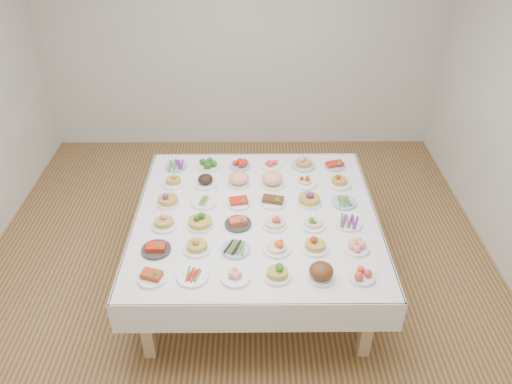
{
  "coord_description": "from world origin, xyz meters",
  "views": [
    {
      "loc": [
        0.14,
        -3.57,
        3.33
      ],
      "look_at": [
        0.16,
        -0.01,
        0.88
      ],
      "focal_mm": 35.0,
      "sensor_mm": 36.0,
      "label": 1
    }
  ],
  "objects_px": {
    "display_table": "(256,221)",
    "dish_18": "(168,198)",
    "dish_0": "(152,276)",
    "dish_35": "(335,164)"
  },
  "relations": [
    {
      "from": "dish_0",
      "to": "dish_35",
      "type": "bearing_deg",
      "value": 45.06
    },
    {
      "from": "display_table",
      "to": "dish_35",
      "type": "distance_m",
      "value": 1.1
    },
    {
      "from": "display_table",
      "to": "dish_18",
      "type": "height_order",
      "value": "dish_18"
    },
    {
      "from": "display_table",
      "to": "dish_18",
      "type": "xyz_separation_m",
      "value": [
        -0.77,
        0.16,
        0.13
      ]
    },
    {
      "from": "dish_18",
      "to": "dish_35",
      "type": "bearing_deg",
      "value": 21.28
    },
    {
      "from": "display_table",
      "to": "dish_0",
      "type": "height_order",
      "value": "dish_0"
    },
    {
      "from": "dish_18",
      "to": "dish_0",
      "type": "bearing_deg",
      "value": -89.21
    },
    {
      "from": "dish_0",
      "to": "dish_35",
      "type": "distance_m",
      "value": 2.18
    },
    {
      "from": "display_table",
      "to": "dish_18",
      "type": "distance_m",
      "value": 0.8
    },
    {
      "from": "display_table",
      "to": "dish_18",
      "type": "relative_size",
      "value": 9.66
    }
  ]
}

